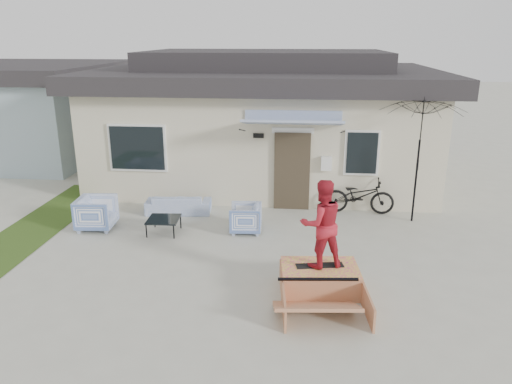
# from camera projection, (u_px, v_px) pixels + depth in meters

# --- Properties ---
(ground) EXTENTS (90.00, 90.00, 0.00)m
(ground) POSITION_uv_depth(u_px,v_px,m) (231.00, 286.00, 9.26)
(ground) COLOR #AAA999
(ground) RESTS_ON ground
(grass_strip) EXTENTS (1.40, 8.00, 0.01)m
(grass_strip) POSITION_uv_depth(u_px,v_px,m) (27.00, 234.00, 11.65)
(grass_strip) COLOR #2A4517
(grass_strip) RESTS_ON ground
(house) EXTENTS (10.80, 8.49, 4.10)m
(house) POSITION_uv_depth(u_px,v_px,m) (265.00, 117.00, 16.25)
(house) COLOR beige
(house) RESTS_ON ground
(neighbor_house) EXTENTS (8.60, 7.60, 3.50)m
(neighbor_house) POSITION_uv_depth(u_px,v_px,m) (2.00, 109.00, 19.19)
(neighbor_house) COLOR #99B0BB
(neighbor_house) RESTS_ON ground
(loveseat) EXTENTS (1.74, 0.67, 0.67)m
(loveseat) POSITION_uv_depth(u_px,v_px,m) (178.00, 201.00, 13.00)
(loveseat) COLOR #4969B0
(loveseat) RESTS_ON ground
(armchair_left) EXTENTS (0.86, 0.91, 0.88)m
(armchair_left) POSITION_uv_depth(u_px,v_px,m) (96.00, 211.00, 11.89)
(armchair_left) COLOR #4969B0
(armchair_left) RESTS_ON ground
(armchair_right) EXTENTS (0.72, 0.77, 0.75)m
(armchair_right) POSITION_uv_depth(u_px,v_px,m) (245.00, 217.00, 11.72)
(armchair_right) COLOR #4969B0
(armchair_right) RESTS_ON ground
(coffee_table) EXTENTS (0.77, 0.77, 0.36)m
(coffee_table) POSITION_uv_depth(u_px,v_px,m) (164.00, 226.00, 11.71)
(coffee_table) COLOR black
(coffee_table) RESTS_ON ground
(bicycle) EXTENTS (1.84, 0.70, 1.16)m
(bicycle) POSITION_uv_depth(u_px,v_px,m) (360.00, 192.00, 12.91)
(bicycle) COLOR black
(bicycle) RESTS_ON ground
(patio_umbrella) EXTENTS (2.51, 2.42, 2.20)m
(patio_umbrella) POSITION_uv_depth(u_px,v_px,m) (418.00, 154.00, 11.98)
(patio_umbrella) COLOR black
(patio_umbrella) RESTS_ON ground
(skate_ramp) EXTENTS (1.57, 1.99, 0.47)m
(skate_ramp) POSITION_uv_depth(u_px,v_px,m) (320.00, 279.00, 9.04)
(skate_ramp) COLOR #B06F4A
(skate_ramp) RESTS_ON ground
(skateboard) EXTENTS (0.90, 0.38, 0.05)m
(skateboard) POSITION_uv_depth(u_px,v_px,m) (320.00, 265.00, 9.00)
(skateboard) COLOR black
(skateboard) RESTS_ON skate_ramp
(skater) EXTENTS (0.96, 0.85, 1.64)m
(skater) POSITION_uv_depth(u_px,v_px,m) (322.00, 222.00, 8.74)
(skater) COLOR #B01E2B
(skater) RESTS_ON skateboard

